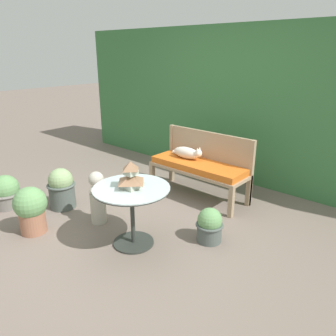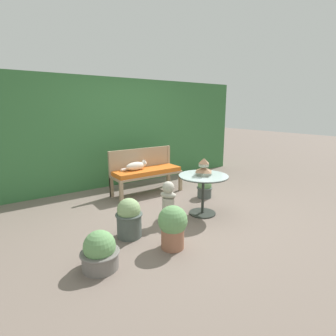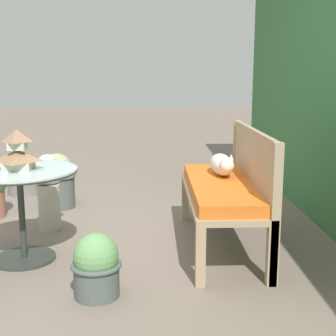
# 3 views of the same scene
# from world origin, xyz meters

# --- Properties ---
(ground) EXTENTS (30.00, 30.00, 0.00)m
(ground) POSITION_xyz_m (0.00, 0.00, 0.00)
(ground) COLOR #75665B
(garden_bench) EXTENTS (1.39, 0.49, 0.50)m
(garden_bench) POSITION_xyz_m (0.09, 1.15, 0.42)
(garden_bench) COLOR tan
(garden_bench) RESTS_ON ground
(bench_backrest) EXTENTS (1.39, 0.06, 0.88)m
(bench_backrest) POSITION_xyz_m (0.09, 1.38, 0.63)
(bench_backrest) COLOR tan
(bench_backrest) RESTS_ON ground
(cat) EXTENTS (0.53, 0.18, 0.19)m
(cat) POSITION_xyz_m (-0.13, 1.19, 0.58)
(cat) COLOR silver
(cat) RESTS_ON garden_bench
(patio_table) EXTENTS (0.78, 0.78, 0.64)m
(patio_table) POSITION_xyz_m (0.30, -0.25, 0.51)
(patio_table) COLOR #2D332D
(patio_table) RESTS_ON ground
(pagoda_birdhouse) EXTENTS (0.24, 0.24, 0.27)m
(pagoda_birdhouse) POSITION_xyz_m (0.30, -0.25, 0.76)
(pagoda_birdhouse) COLOR #B2BCA8
(pagoda_birdhouse) RESTS_ON patio_table
(garden_bust) EXTENTS (0.24, 0.28, 0.64)m
(garden_bust) POSITION_xyz_m (-0.35, -0.21, 0.32)
(garden_bust) COLOR #B7B2A3
(garden_bust) RESTS_ON ground
(potted_plant_table_far) EXTENTS (0.30, 0.30, 0.38)m
(potted_plant_table_far) POSITION_xyz_m (0.87, 0.32, 0.18)
(potted_plant_table_far) COLOR #4C5651
(potted_plant_table_far) RESTS_ON ground
(potted_plant_bench_right) EXTENTS (0.42, 0.42, 0.42)m
(potted_plant_bench_right) POSITION_xyz_m (-1.60, -0.73, 0.19)
(potted_plant_bench_right) COLOR slate
(potted_plant_bench_right) RESTS_ON ground
(potted_plant_path_edge) EXTENTS (0.36, 0.36, 0.53)m
(potted_plant_path_edge) POSITION_xyz_m (-1.02, -0.27, 0.26)
(potted_plant_path_edge) COLOR #4C5651
(potted_plant_path_edge) RESTS_ON ground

